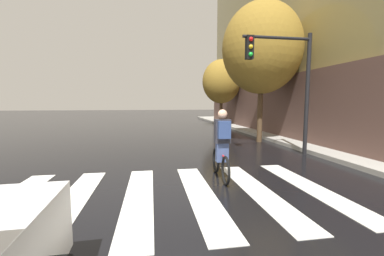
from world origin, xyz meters
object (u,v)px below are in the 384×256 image
Objects in this scene: cyclist at (222,145)px; street_tree_near at (262,48)px; traffic_light_near at (286,73)px; fire_hydrant at (281,125)px; street_tree_mid at (221,82)px.

cyclist is 7.14m from street_tree_near.
traffic_light_near is 0.66× the size of street_tree_near.
fire_hydrant is at bearing 46.34° from street_tree_near.
fire_hydrant is 5.33m from street_tree_near.
fire_hydrant is at bearing -63.14° from street_tree_mid.
traffic_light_near reaches higher than cyclist.
traffic_light_near is at bearing -93.99° from street_tree_mid.
street_tree_near is 7.41m from street_tree_mid.
fire_hydrant is 5.95m from street_tree_mid.
traffic_light_near is 3.34m from street_tree_near.
street_tree_near reaches higher than cyclist.
street_tree_mid is (0.25, 7.36, -0.87)m from street_tree_near.
traffic_light_near is 5.38× the size of fire_hydrant.
street_tree_near is at bearing -91.93° from street_tree_mid.
fire_hydrant is 0.12× the size of street_tree_near.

